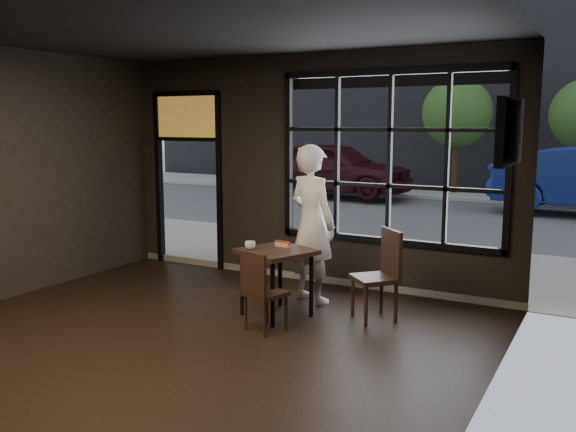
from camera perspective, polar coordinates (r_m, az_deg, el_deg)
The scene contains 15 objects.
floor at distance 6.10m, azimuth -13.75°, elevation -13.38°, with size 6.00×7.00×0.02m, color black.
ceiling at distance 5.74m, azimuth -14.98°, elevation 17.97°, with size 6.00×7.00×0.02m, color black.
wall_right at distance 4.27m, azimuth 16.59°, elevation -0.57°, with size 0.04×7.00×3.20m, color black.
window_frame at distance 8.09m, azimuth 9.48°, elevation 5.37°, with size 3.06×0.12×2.28m, color black.
stained_transom at distance 9.69m, azimuth -9.41°, elevation 9.18°, with size 1.20×0.06×0.70m, color orange.
street_asphalt at distance 28.48m, azimuth 20.93°, elevation 3.62°, with size 60.00×41.00×0.04m, color #545456.
cafe_table at distance 7.19m, azimuth -1.08°, elevation -6.25°, with size 0.74×0.74×0.80m, color black.
chair_near at distance 6.69m, azimuth -2.10°, elevation -6.98°, with size 0.39×0.39×0.90m, color black.
chair_window at distance 7.08m, azimuth 8.10°, elevation -5.54°, with size 0.46×0.46×1.05m, color black.
man at distance 7.65m, azimuth 2.26°, elevation -0.75°, with size 0.73×0.48×2.00m, color white.
hotdog at distance 7.25m, azimuth -0.50°, elevation -2.65°, with size 0.20×0.08×0.06m, color tan, non-canonical shape.
cup at distance 7.09m, azimuth -3.56°, elevation -2.77°, with size 0.12×0.12×0.10m, color silver.
tv at distance 6.11m, azimuth 20.06°, elevation 7.42°, with size 0.12×1.07×0.62m, color black.
maroon_car at distance 18.40m, azimuth 4.29°, elevation 4.53°, with size 1.89×4.71×1.60m, color black.
tree_left at distance 19.51m, azimuth 15.55°, elevation 9.27°, with size 2.11×2.11×3.60m.
Camera 1 is at (3.88, -4.12, 2.27)m, focal length 38.00 mm.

